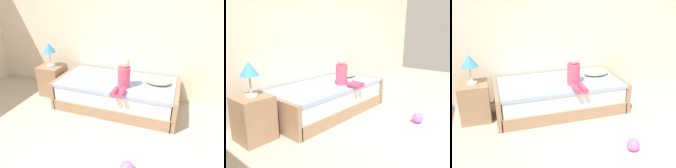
# 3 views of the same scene
# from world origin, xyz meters

# --- Properties ---
(wall_rear) EXTENTS (7.20, 0.10, 2.90)m
(wall_rear) POSITION_xyz_m (0.00, 2.60, 1.45)
(wall_rear) COLOR beige
(wall_rear) RESTS_ON ground
(bed) EXTENTS (2.11, 1.00, 0.50)m
(bed) POSITION_xyz_m (-0.58, 2.00, 0.25)
(bed) COLOR #997556
(bed) RESTS_ON ground
(nightstand) EXTENTS (0.44, 0.44, 0.60)m
(nightstand) POSITION_xyz_m (-1.93, 2.04, 0.30)
(nightstand) COLOR #997556
(nightstand) RESTS_ON ground
(table_lamp) EXTENTS (0.24, 0.24, 0.45)m
(table_lamp) POSITION_xyz_m (-1.93, 2.04, 0.94)
(table_lamp) COLOR silver
(table_lamp) RESTS_ON nightstand
(child_figure) EXTENTS (0.20, 0.51, 0.50)m
(child_figure) POSITION_xyz_m (-0.40, 1.77, 0.70)
(child_figure) COLOR #E04C6B
(child_figure) RESTS_ON bed
(pillow) EXTENTS (0.44, 0.30, 0.13)m
(pillow) POSITION_xyz_m (0.10, 2.10, 0.56)
(pillow) COLOR #F2E58C
(pillow) RESTS_ON bed
(toy_ball) EXTENTS (0.17, 0.17, 0.17)m
(toy_ball) POSITION_xyz_m (-0.00, 0.61, 0.08)
(toy_ball) COLOR #CC66D8
(toy_ball) RESTS_ON ground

